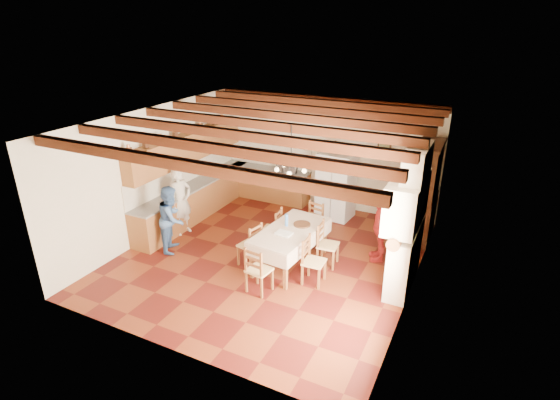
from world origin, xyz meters
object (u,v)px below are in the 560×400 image
(microwave, at_px, (288,167))
(hutch, at_px, (425,192))
(chair_right_far, at_px, (328,244))
(chair_end_far, at_px, (312,223))
(person_man, at_px, (181,201))
(refrigerator, at_px, (336,185))
(chair_right_near, at_px, (314,261))
(person_woman_blue, at_px, (172,219))
(dining_table, at_px, (290,233))
(chair_end_near, at_px, (259,269))
(person_woman_red, at_px, (381,226))
(chair_left_near, at_px, (250,244))
(chair_left_far, at_px, (272,229))

(microwave, bearing_deg, hutch, -26.98)
(chair_right_far, relative_size, chair_end_far, 1.00)
(person_man, bearing_deg, refrigerator, -37.41)
(chair_right_near, bearing_deg, refrigerator, 10.04)
(hutch, height_order, person_woman_blue, hutch)
(dining_table, bearing_deg, person_woman_blue, -168.08)
(chair_end_near, bearing_deg, hutch, -114.56)
(dining_table, height_order, chair_right_near, chair_right_near)
(refrigerator, bearing_deg, chair_right_far, -68.73)
(dining_table, height_order, microwave, microwave)
(person_woman_red, bearing_deg, chair_end_near, -57.86)
(hutch, height_order, chair_left_near, hutch)
(refrigerator, relative_size, chair_left_near, 1.80)
(chair_right_far, relative_size, person_man, 0.58)
(person_woman_blue, distance_m, person_woman_red, 4.52)
(chair_right_near, distance_m, chair_right_far, 0.76)
(person_woman_red, height_order, microwave, person_woman_red)
(person_man, bearing_deg, dining_table, -81.61)
(dining_table, distance_m, chair_end_near, 1.17)
(dining_table, bearing_deg, chair_left_far, 145.38)
(chair_right_far, bearing_deg, chair_left_far, 80.00)
(hutch, bearing_deg, chair_right_near, -118.31)
(person_man, relative_size, person_woman_blue, 1.09)
(hutch, bearing_deg, person_woman_red, -114.01)
(refrigerator, bearing_deg, chair_right_near, -72.59)
(chair_left_near, xyz_separation_m, chair_right_far, (1.47, 0.71, 0.00))
(refrigerator, distance_m, chair_end_near, 3.89)
(refrigerator, height_order, chair_end_far, refrigerator)
(chair_left_far, relative_size, chair_end_far, 1.00)
(chair_left_far, height_order, chair_right_near, same)
(chair_right_far, bearing_deg, dining_table, 110.97)
(chair_right_near, relative_size, person_man, 0.58)
(chair_left_near, height_order, person_woman_red, person_woman_red)
(hutch, distance_m, chair_end_near, 4.36)
(chair_left_near, bearing_deg, chair_left_far, -173.86)
(chair_left_far, xyz_separation_m, person_woman_red, (2.29, 0.59, 0.30))
(refrigerator, xyz_separation_m, person_man, (-2.97, -2.53, -0.04))
(chair_end_far, xyz_separation_m, person_man, (-2.97, -0.91, 0.34))
(chair_left_near, xyz_separation_m, chair_right_near, (1.46, -0.04, 0.00))
(chair_left_far, relative_size, person_woman_blue, 0.64)
(refrigerator, bearing_deg, chair_end_near, -86.81)
(hutch, distance_m, chair_right_far, 2.70)
(chair_right_near, bearing_deg, chair_end_near, 129.62)
(chair_end_near, bearing_deg, chair_right_far, -110.71)
(person_man, bearing_deg, chair_left_near, -92.27)
(chair_end_far, relative_size, microwave, 1.86)
(hutch, xyz_separation_m, chair_left_far, (-2.90, -2.01, -0.67))
(dining_table, bearing_deg, chair_right_far, 25.81)
(person_woman_red, bearing_deg, microwave, -142.41)
(chair_end_near, distance_m, chair_end_far, 2.26)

